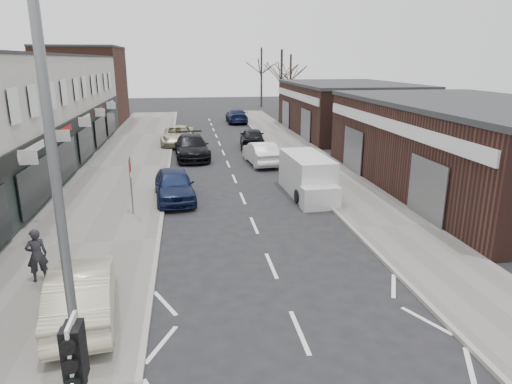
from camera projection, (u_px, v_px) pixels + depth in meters
name	position (u px, v px, depth m)	size (l,w,h in m)	color
ground	(322.00, 384.00, 9.87)	(160.00, 160.00, 0.00)	black
pavement_left	(125.00, 167.00, 29.77)	(5.50, 64.00, 0.12)	slate
pavement_right	(311.00, 160.00, 31.57)	(3.50, 64.00, 0.12)	slate
brick_block_far	(84.00, 86.00, 49.53)	(8.00, 10.00, 8.00)	#44271D
right_unit_near	(474.00, 148.00, 24.34)	(10.00, 18.00, 4.50)	#371F19
right_unit_far	(347.00, 109.00, 43.33)	(10.00, 16.00, 4.50)	#371F19
tree_far_a	(281.00, 116.00, 56.75)	(3.60, 3.60, 8.00)	#382D26
tree_far_b	(290.00, 111.00, 62.80)	(3.60, 3.60, 7.50)	#382D26
tree_far_c	(261.00, 107.00, 68.07)	(3.60, 3.60, 8.50)	#382D26
traffic_light	(77.00, 369.00, 6.65)	(0.28, 0.60, 3.10)	slate
street_lamp	(70.00, 201.00, 7.17)	(2.23, 0.22, 8.00)	slate
warning_sign	(131.00, 168.00, 19.91)	(0.12, 0.80, 2.70)	slate
white_van	(307.00, 177.00, 23.52)	(2.03, 5.33, 2.05)	silver
sedan_on_pavement	(82.00, 293.00, 12.02)	(1.55, 4.45, 1.47)	#C1B99B
pedestrian	(37.00, 255.00, 14.05)	(0.62, 0.41, 1.70)	black
parked_car_left_a	(174.00, 185.00, 22.66)	(1.86, 4.63, 1.58)	#141E40
parked_car_left_b	(192.00, 147.00, 32.35)	(2.29, 5.64, 1.64)	black
parked_car_left_c	(178.00, 136.00, 37.61)	(2.53, 5.48, 1.52)	#C0BA9A
parked_car_right_a	(261.00, 153.00, 30.53)	(1.61, 4.62, 1.52)	silver
parked_car_right_b	(252.00, 138.00, 36.34)	(1.89, 4.70, 1.60)	black
parked_car_right_c	(237.00, 116.00, 50.79)	(2.17, 5.33, 1.55)	#141A40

